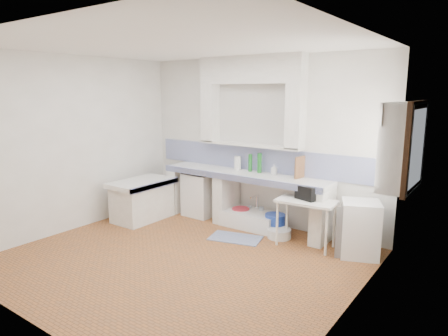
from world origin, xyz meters
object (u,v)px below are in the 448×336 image
Objects in this scene: fridge at (360,229)px; stove at (201,194)px; sink at (251,220)px; side_table at (305,223)px.

stove is at bearing 154.37° from fridge.
fridge is (1.85, -0.14, 0.27)m from sink.
sink is 1.25× the size of fridge.
fridge reaches higher than side_table.
fridge is at bearing -5.57° from sink.
side_table is at bearing -6.46° from stove.
side_table reaches higher than sink.
side_table is at bearing -14.78° from sink.
fridge is at bearing 5.56° from side_table.
stove is 2.93m from fridge.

